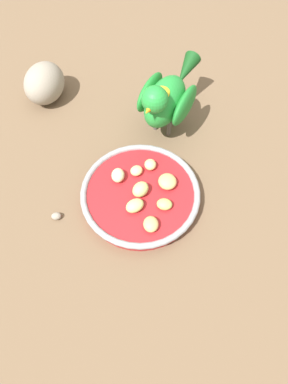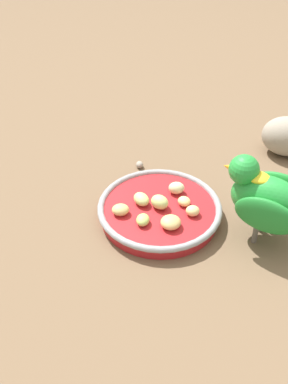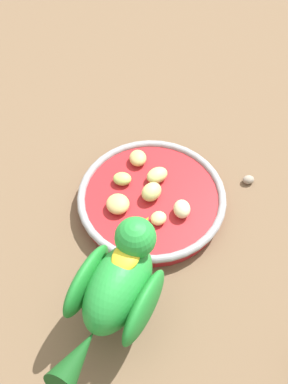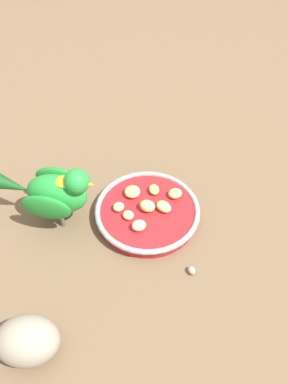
% 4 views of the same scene
% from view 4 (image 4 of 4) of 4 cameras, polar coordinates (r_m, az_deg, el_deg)
% --- Properties ---
extents(ground_plane, '(4.00, 4.00, 0.00)m').
position_cam_4_polar(ground_plane, '(0.86, -0.14, -5.07)').
color(ground_plane, brown).
extents(feeding_bowl, '(0.22, 0.22, 0.03)m').
position_cam_4_polar(feeding_bowl, '(0.87, 0.47, -2.85)').
color(feeding_bowl, '#AD1E23').
rests_on(feeding_bowl, ground_plane).
extents(apple_piece_0, '(0.03, 0.03, 0.02)m').
position_cam_4_polar(apple_piece_0, '(0.88, 4.39, -0.20)').
color(apple_piece_0, tan).
rests_on(apple_piece_0, feeding_bowl).
extents(apple_piece_1, '(0.04, 0.04, 0.02)m').
position_cam_4_polar(apple_piece_1, '(0.85, 0.48, -1.98)').
color(apple_piece_1, '#C6D17A').
rests_on(apple_piece_1, feeding_bowl).
extents(apple_piece_2, '(0.04, 0.04, 0.02)m').
position_cam_4_polar(apple_piece_2, '(0.86, 2.79, -2.06)').
color(apple_piece_2, '#C6D17A').
rests_on(apple_piece_2, feeding_bowl).
extents(apple_piece_3, '(0.04, 0.04, 0.02)m').
position_cam_4_polar(apple_piece_3, '(0.88, -1.41, 0.10)').
color(apple_piece_3, tan).
rests_on(apple_piece_3, feeding_bowl).
extents(apple_piece_4, '(0.03, 0.03, 0.02)m').
position_cam_4_polar(apple_piece_4, '(0.89, 1.42, 0.35)').
color(apple_piece_4, '#B2CC66').
rests_on(apple_piece_4, feeding_bowl).
extents(apple_piece_5, '(0.03, 0.03, 0.02)m').
position_cam_4_polar(apple_piece_5, '(0.82, -0.72, -4.73)').
color(apple_piece_5, beige).
rests_on(apple_piece_5, feeding_bowl).
extents(apple_piece_6, '(0.03, 0.03, 0.02)m').
position_cam_4_polar(apple_piece_6, '(0.84, -2.22, -3.27)').
color(apple_piece_6, '#E5C67F').
rests_on(apple_piece_6, feeding_bowl).
extents(apple_piece_7, '(0.02, 0.03, 0.02)m').
position_cam_4_polar(apple_piece_7, '(0.86, -3.59, -2.10)').
color(apple_piece_7, '#E5C67F').
rests_on(apple_piece_7, feeding_bowl).
extents(parrot, '(0.15, 0.20, 0.15)m').
position_cam_4_polar(parrot, '(0.83, -12.42, 0.07)').
color(parrot, '#59544C').
rests_on(parrot, ground_plane).
extents(rock_large, '(0.11, 0.13, 0.08)m').
position_cam_4_polar(rock_large, '(0.72, -16.07, -19.42)').
color(rock_large, gray).
rests_on(rock_large, ground_plane).
extents(pebble_0, '(0.02, 0.02, 0.01)m').
position_cam_4_polar(pebble_0, '(0.80, 6.70, -10.88)').
color(pebble_0, gray).
rests_on(pebble_0, ground_plane).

